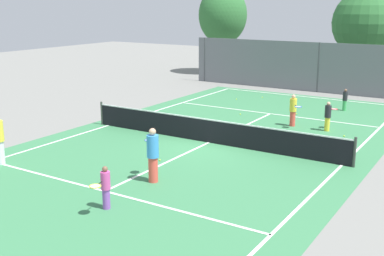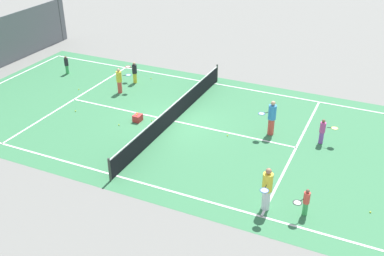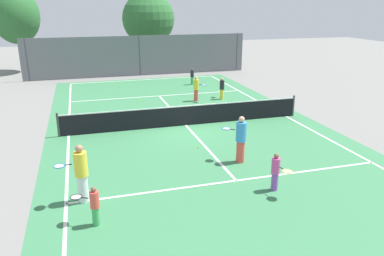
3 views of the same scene
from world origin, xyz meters
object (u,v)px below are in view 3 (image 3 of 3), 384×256
object	(u,v)px
ball_crate	(163,114)
tennis_ball_5	(145,114)
tennis_ball_0	(171,119)
tennis_ball_3	(105,90)
player_1	(276,172)
tennis_ball_7	(239,100)
tennis_ball_2	(176,120)
player_2	(222,88)
player_5	(94,205)
tennis_ball_1	(143,101)
tennis_ball_6	(119,86)
player_6	(241,139)
tennis_ball_10	(175,92)
tennis_ball_9	(198,147)
player_4	(81,173)
player_3	(196,88)
tennis_ball_8	(190,119)
player_0	(192,76)

from	to	relation	value
ball_crate	tennis_ball_5	world-z (taller)	ball_crate
tennis_ball_0	tennis_ball_3	bearing A→B (deg)	109.50
player_1	tennis_ball_7	xyz separation A→B (m)	(3.58, 11.28, -0.62)
tennis_ball_0	tennis_ball_2	distance (m)	0.27
player_2	tennis_ball_3	distance (m)	8.15
player_5	player_2	bearing A→B (deg)	56.08
tennis_ball_1	tennis_ball_5	distance (m)	3.03
tennis_ball_3	tennis_ball_6	world-z (taller)	same
player_6	ball_crate	xyz separation A→B (m)	(-1.54, 6.65, -0.74)
tennis_ball_7	tennis_ball_10	world-z (taller)	same
player_5	tennis_ball_5	world-z (taller)	player_5
tennis_ball_9	tennis_ball_1	bearing A→B (deg)	96.25
tennis_ball_2	tennis_ball_6	world-z (taller)	same
player_1	player_4	size ratio (longest dim) A/B	0.69
tennis_ball_9	tennis_ball_0	bearing A→B (deg)	92.45
player_3	tennis_ball_10	xyz separation A→B (m)	(-0.72, 2.47, -0.75)
ball_crate	tennis_ball_3	distance (m)	7.60
player_1	tennis_ball_10	xyz separation A→B (m)	(0.28, 14.36, -0.62)
player_3	tennis_ball_5	world-z (taller)	player_3
tennis_ball_5	tennis_ball_1	bearing A→B (deg)	83.12
player_2	tennis_ball_3	xyz separation A→B (m)	(-6.84, 4.39, -0.67)
tennis_ball_2	tennis_ball_6	xyz separation A→B (m)	(-1.91, 9.36, 0.00)
player_5	ball_crate	world-z (taller)	player_5
player_3	tennis_ball_5	xyz separation A→B (m)	(-3.52, -2.16, -0.75)
player_5	tennis_ball_7	xyz separation A→B (m)	(9.22, 11.71, -0.57)
player_3	tennis_ball_1	bearing A→B (deg)	164.90
tennis_ball_9	player_2	bearing A→B (deg)	62.89
tennis_ball_6	tennis_ball_8	bearing A→B (deg)	-74.20
tennis_ball_10	player_4	bearing A→B (deg)	-114.82
player_6	ball_crate	size ratio (longest dim) A/B	3.78
player_0	tennis_ball_9	xyz separation A→B (m)	(-3.37, -12.33, -0.57)
tennis_ball_8	tennis_ball_9	size ratio (longest dim) A/B	1.00
player_4	player_5	bearing A→B (deg)	-79.27
player_1	tennis_ball_7	world-z (taller)	player_1
tennis_ball_6	tennis_ball_7	bearing A→B (deg)	-43.51
tennis_ball_2	tennis_ball_8	bearing A→B (deg)	-2.29
tennis_ball_3	tennis_ball_7	distance (m)	9.24
player_0	player_1	size ratio (longest dim) A/B	0.94
tennis_ball_0	tennis_ball_5	distance (m)	1.71
player_1	tennis_ball_5	distance (m)	10.07
tennis_ball_0	tennis_ball_9	xyz separation A→B (m)	(0.18, -4.13, 0.00)
tennis_ball_0	tennis_ball_6	xyz separation A→B (m)	(-1.69, 9.20, 0.00)
player_2	ball_crate	bearing A→B (deg)	-147.38
tennis_ball_2	tennis_ball_6	bearing A→B (deg)	101.55
player_1	player_5	bearing A→B (deg)	-175.56
player_2	tennis_ball_6	size ratio (longest dim) A/B	20.39
player_4	tennis_ball_3	distance (m)	15.41
tennis_ball_8	player_2	bearing A→B (deg)	49.69
tennis_ball_7	tennis_ball_5	bearing A→B (deg)	-165.78
player_2	tennis_ball_8	size ratio (longest dim) A/B	20.39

